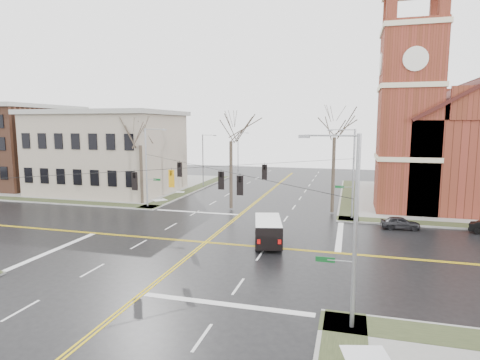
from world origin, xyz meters
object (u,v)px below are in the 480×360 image
(signal_pole_se, at_px, (352,227))
(cargo_van, at_px, (268,229))
(tree_nw_far, at_px, (140,141))
(tree_ne, at_px, (335,132))
(streetlight_north_b, at_px, (239,150))
(tree_nw_near, at_px, (231,137))
(signal_pole_ne, at_px, (352,171))
(signal_pole_nw, at_px, (148,165))
(streetlight_north_a, at_px, (204,158))
(church, at_px, (467,134))
(parked_car_a, at_px, (400,223))

(signal_pole_se, distance_m, cargo_van, 14.61)
(tree_nw_far, relative_size, tree_ne, 0.86)
(streetlight_north_b, bearing_deg, tree_nw_near, -75.73)
(signal_pole_ne, xyz_separation_m, streetlight_north_b, (-21.97, 36.50, -0.48))
(signal_pole_ne, xyz_separation_m, tree_ne, (-1.88, 2.36, 3.82))
(signal_pole_nw, bearing_deg, streetlight_north_a, 87.68)
(streetlight_north_b, distance_m, cargo_van, 49.55)
(signal_pole_ne, height_order, streetlight_north_a, signal_pole_ne)
(streetlight_north_a, relative_size, streetlight_north_b, 1.00)
(tree_nw_far, bearing_deg, church, 17.58)
(church, xyz_separation_m, tree_ne, (-15.33, -10.92, 0.34))
(streetlight_north_b, bearing_deg, streetlight_north_a, -90.00)
(signal_pole_se, bearing_deg, streetlight_north_a, 119.09)
(cargo_van, relative_size, tree_ne, 0.46)
(streetlight_north_b, distance_m, tree_nw_near, 36.39)
(tree_nw_far, bearing_deg, tree_nw_near, 0.38)
(signal_pole_nw, distance_m, signal_pole_se, 32.28)
(signal_pole_se, xyz_separation_m, parked_car_a, (4.48, 20.24, -4.36))
(signal_pole_se, distance_m, streetlight_north_a, 45.20)
(streetlight_north_a, relative_size, cargo_van, 1.43)
(church, distance_m, signal_pole_nw, 38.61)
(streetlight_north_a, xyz_separation_m, tree_ne, (20.09, -14.14, 4.30))
(church, height_order, signal_pole_se, church)
(signal_pole_ne, xyz_separation_m, streetlight_north_a, (-21.97, 16.50, -0.48))
(signal_pole_se, bearing_deg, cargo_van, 116.91)
(streetlight_north_b, relative_size, parked_car_a, 2.32)
(cargo_van, xyz_separation_m, tree_ne, (4.50, 12.77, 7.58))
(church, bearing_deg, tree_ne, -144.52)
(signal_pole_ne, xyz_separation_m, parked_car_a, (4.48, -2.76, -4.36))
(tree_nw_near, bearing_deg, signal_pole_se, -61.88)
(signal_pole_nw, distance_m, tree_nw_near, 10.23)
(streetlight_north_b, xyz_separation_m, tree_nw_near, (8.92, -35.08, 3.76))
(signal_pole_se, xyz_separation_m, tree_nw_far, (-24.24, 24.35, 2.65))
(church, height_order, tree_ne, church)
(signal_pole_se, bearing_deg, tree_nw_near, 118.12)
(streetlight_north_a, height_order, streetlight_north_b, same)
(church, distance_m, signal_pole_ne, 19.22)
(cargo_van, bearing_deg, church, 36.65)
(signal_pole_ne, height_order, signal_pole_nw, same)
(signal_pole_ne, distance_m, streetlight_north_b, 42.61)
(signal_pole_se, bearing_deg, church, 69.67)
(church, distance_m, signal_pole_se, 38.85)
(signal_pole_se, bearing_deg, signal_pole_ne, 90.00)
(streetlight_north_b, relative_size, tree_nw_near, 0.70)
(signal_pole_ne, bearing_deg, signal_pole_nw, 180.00)
(church, xyz_separation_m, signal_pole_ne, (-13.44, -13.28, -3.48))
(signal_pole_nw, bearing_deg, cargo_van, -32.65)
(signal_pole_nw, bearing_deg, signal_pole_se, -45.45)
(cargo_van, relative_size, parked_car_a, 1.62)
(signal_pole_ne, bearing_deg, cargo_van, -121.52)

